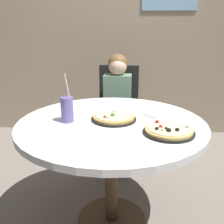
{
  "coord_description": "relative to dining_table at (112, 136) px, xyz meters",
  "views": [
    {
      "loc": [
        0.1,
        -1.62,
        1.34
      ],
      "look_at": [
        0.0,
        0.05,
        0.8
      ],
      "focal_mm": 43.65,
      "sensor_mm": 36.0,
      "label": 1
    }
  ],
  "objects": [
    {
      "name": "ground_plane",
      "position": [
        0.0,
        0.0,
        -0.65
      ],
      "size": [
        8.0,
        8.0,
        0.0
      ],
      "primitive_type": "plane",
      "color": "slate"
    },
    {
      "name": "wall_with_window",
      "position": [
        0.0,
        1.8,
        0.8
      ],
      "size": [
        5.2,
        0.14,
        2.9
      ],
      "color": "gray",
      "rests_on": "ground_plane"
    },
    {
      "name": "dining_table",
      "position": [
        0.0,
        0.0,
        0.0
      ],
      "size": [
        1.2,
        1.2,
        0.75
      ],
      "color": "white",
      "rests_on": "ground_plane"
    },
    {
      "name": "chair_wooden",
      "position": [
        0.0,
        1.02,
        -0.12
      ],
      "size": [
        0.41,
        0.41,
        0.95
      ],
      "color": "black",
      "rests_on": "ground_plane"
    },
    {
      "name": "diner_child",
      "position": [
        -0.0,
        0.84,
        -0.17
      ],
      "size": [
        0.26,
        0.42,
        1.08
      ],
      "color": "#3F4766",
      "rests_on": "ground_plane"
    },
    {
      "name": "pizza_veggie",
      "position": [
        0.01,
        0.04,
        0.12
      ],
      "size": [
        0.29,
        0.29,
        0.05
      ],
      "color": "black",
      "rests_on": "dining_table"
    },
    {
      "name": "pizza_cheese",
      "position": [
        0.34,
        -0.17,
        0.12
      ],
      "size": [
        0.3,
        0.3,
        0.05
      ],
      "color": "black",
      "rests_on": "dining_table"
    },
    {
      "name": "soda_cup",
      "position": [
        -0.28,
        -0.01,
        0.18
      ],
      "size": [
        0.08,
        0.08,
        0.31
      ],
      "color": "#6659A5",
      "rests_on": "dining_table"
    },
    {
      "name": "sauce_bowl",
      "position": [
        -0.34,
        0.27,
        0.12
      ],
      "size": [
        0.07,
        0.07,
        0.04
      ],
      "primitive_type": "cylinder",
      "color": "brown",
      "rests_on": "dining_table"
    },
    {
      "name": "plate_small",
      "position": [
        0.31,
        0.17,
        0.1
      ],
      "size": [
        0.18,
        0.18,
        0.01
      ],
      "primitive_type": "cylinder",
      "color": "white",
      "rests_on": "dining_table"
    }
  ]
}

